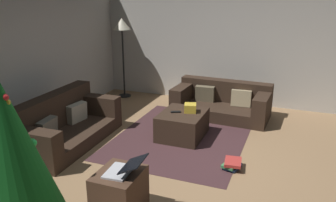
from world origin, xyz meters
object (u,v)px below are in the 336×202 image
at_px(christmas_tree, 4,146).
at_px(laptop, 124,169).
at_px(gift_box, 190,108).
at_px(book_stack, 232,164).
at_px(couch_left, 63,125).
at_px(corner_lamp, 122,30).
at_px(tv_remote, 176,112).
at_px(side_table, 120,193).
at_px(couch_right, 222,102).
at_px(ottoman, 182,125).

distance_m(christmas_tree, laptop, 1.13).
height_order(gift_box, book_stack, gift_box).
relative_size(couch_left, corner_lamp, 1.10).
xyz_separation_m(tv_remote, side_table, (-2.12, -0.15, -0.18)).
relative_size(couch_left, gift_box, 10.05).
xyz_separation_m(tv_remote, laptop, (-2.11, -0.22, 0.12)).
xyz_separation_m(couch_right, tv_remote, (-1.26, 0.47, 0.17)).
relative_size(ottoman, christmas_tree, 0.48).
xyz_separation_m(laptop, book_stack, (1.39, -0.85, -0.48)).
height_order(couch_left, laptop, couch_left).
bearing_deg(tv_remote, side_table, 158.78).
xyz_separation_m(couch_left, christmas_tree, (-1.87, -0.87, 0.62)).
distance_m(couch_right, ottoman, 1.29).
bearing_deg(couch_right, book_stack, 109.50).
xyz_separation_m(christmas_tree, corner_lamp, (4.41, 1.18, 0.56)).
xyz_separation_m(couch_left, tv_remote, (0.85, -1.53, 0.13)).
bearing_deg(tv_remote, corner_lamp, 22.17).
distance_m(side_table, corner_lamp, 4.47).
height_order(tv_remote, laptop, laptop).
xyz_separation_m(gift_box, tv_remote, (-0.11, 0.21, -0.06)).
bearing_deg(couch_right, ottoman, 76.28).
bearing_deg(side_table, laptop, -85.57).
height_order(gift_box, tv_remote, gift_box).
bearing_deg(christmas_tree, gift_box, -17.10).
bearing_deg(ottoman, book_stack, -128.05).
distance_m(side_table, laptop, 0.30).
distance_m(gift_box, side_table, 2.24).
relative_size(gift_box, book_stack, 0.59).
bearing_deg(book_stack, laptop, 148.54).
bearing_deg(book_stack, tv_remote, 55.98).
xyz_separation_m(ottoman, laptop, (-2.14, -0.11, 0.34)).
bearing_deg(corner_lamp, ottoman, -130.32).
height_order(couch_left, couch_right, couch_left).
height_order(christmas_tree, corner_lamp, christmas_tree).
bearing_deg(gift_box, ottoman, 129.04).
xyz_separation_m(couch_left, ottoman, (0.88, -1.64, -0.08)).
height_order(ottoman, gift_box, gift_box).
relative_size(side_table, corner_lamp, 0.30).
bearing_deg(side_table, book_stack, -33.19).
xyz_separation_m(couch_left, corner_lamp, (2.54, 0.31, 1.18)).
bearing_deg(side_table, christmas_tree, 126.38).
bearing_deg(gift_box, corner_lamp, 52.48).
bearing_deg(gift_box, book_stack, -134.05).
height_order(tv_remote, corner_lamp, corner_lamp).
bearing_deg(book_stack, side_table, 146.81).
relative_size(gift_box, corner_lamp, 0.11).
height_order(ottoman, tv_remote, tv_remote).
relative_size(book_stack, corner_lamp, 0.18).
bearing_deg(side_table, couch_left, 53.14).
relative_size(christmas_tree, corner_lamp, 1.01).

